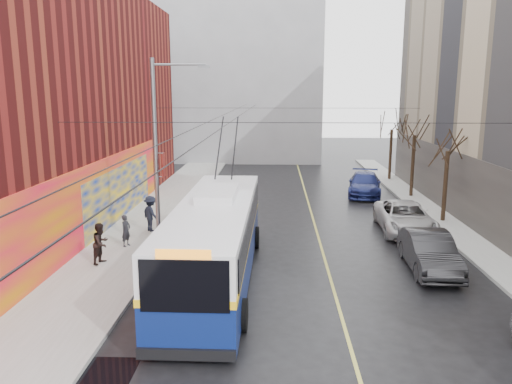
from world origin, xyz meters
TOP-DOWN VIEW (x-y plane):
  - ground at (0.00, 0.00)m, footprint 140.00×140.00m
  - sidewalk_left at (-8.00, 12.00)m, footprint 4.00×60.00m
  - sidewalk_right at (9.00, 12.00)m, footprint 2.00×60.00m
  - lane_line at (1.50, 14.00)m, footprint 0.12×50.00m
  - building_far at (-6.00, 44.99)m, footprint 20.50×12.10m
  - streetlight_pole at (-6.14, 10.00)m, footprint 2.65×0.60m
  - catenary_wires at (-2.54, 14.77)m, footprint 18.00×60.00m
  - tree_near at (9.00, 16.00)m, footprint 3.20×3.20m
  - tree_mid at (9.00, 23.00)m, footprint 3.20×3.20m
  - tree_far at (9.00, 30.00)m, footprint 3.20×3.20m
  - pigeons_flying at (-2.34, 10.43)m, footprint 5.64×2.82m
  - trolleybus at (-3.17, 6.49)m, footprint 3.21×13.30m
  - parked_car_b at (5.80, 8.00)m, footprint 1.92×5.06m
  - parked_car_c at (6.26, 13.94)m, footprint 2.88×5.89m
  - parked_car_d at (5.80, 23.77)m, footprint 3.23×5.95m
  - following_car at (-3.38, 20.07)m, footprint 2.15×4.55m
  - pedestrian_a at (-7.99, 10.39)m, footprint 0.55×0.66m
  - pedestrian_b at (-8.35, 7.92)m, footprint 0.91×1.04m
  - pedestrian_c at (-7.44, 13.08)m, footprint 1.39×1.37m

SIDE VIEW (x-z plane):
  - ground at x=0.00m, z-range 0.00..0.00m
  - lane_line at x=1.50m, z-range 0.00..0.01m
  - sidewalk_left at x=-8.00m, z-range 0.00..0.15m
  - sidewalk_right at x=9.00m, z-range 0.00..0.15m
  - following_car at x=-3.38m, z-range 0.00..1.51m
  - parked_car_c at x=6.26m, z-range 0.00..1.61m
  - parked_car_d at x=5.80m, z-range 0.00..1.64m
  - parked_car_b at x=5.80m, z-range 0.00..1.65m
  - pedestrian_a at x=-7.99m, z-range 0.15..1.70m
  - pedestrian_b at x=-8.35m, z-range 0.15..1.96m
  - pedestrian_c at x=-7.44m, z-range 0.15..2.07m
  - trolleybus at x=-3.17m, z-range -1.39..4.88m
  - streetlight_pole at x=-6.14m, z-range 0.35..9.35m
  - tree_near at x=9.00m, z-range 1.78..8.18m
  - tree_far at x=9.00m, z-range 1.86..8.43m
  - tree_mid at x=9.00m, z-range 1.91..8.59m
  - catenary_wires at x=-2.54m, z-range 6.13..6.36m
  - pigeons_flying at x=-2.34m, z-range 5.65..7.46m
  - building_far at x=-6.00m, z-range 0.02..18.02m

